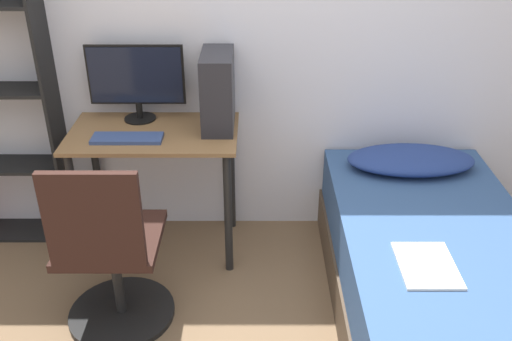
{
  "coord_description": "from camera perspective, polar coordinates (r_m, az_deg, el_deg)",
  "views": [
    {
      "loc": [
        0.12,
        -1.74,
        2.04
      ],
      "look_at": [
        0.12,
        0.63,
        0.75
      ],
      "focal_mm": 40.0,
      "sensor_mm": 36.0,
      "label": 1
    }
  ],
  "objects": [
    {
      "name": "wall_back",
      "position": [
        3.2,
        -2.27,
        14.18
      ],
      "size": [
        8.0,
        0.05,
        2.5
      ],
      "color": "silver",
      "rests_on": "ground_plane"
    },
    {
      "name": "desk",
      "position": [
        3.2,
        -10.12,
        1.55
      ],
      "size": [
        0.91,
        0.54,
        0.76
      ],
      "color": "brown",
      "rests_on": "ground_plane"
    },
    {
      "name": "office_chair",
      "position": [
        2.81,
        -14.34,
        -9.02
      ],
      "size": [
        0.53,
        0.53,
        0.95
      ],
      "color": "black",
      "rests_on": "ground_plane"
    },
    {
      "name": "bed",
      "position": [
        2.87,
        17.78,
        -11.47
      ],
      "size": [
        0.93,
        1.99,
        0.52
      ],
      "color": "#4C3D2D",
      "rests_on": "ground_plane"
    },
    {
      "name": "pillow",
      "position": [
        3.29,
        15.14,
        1.06
      ],
      "size": [
        0.71,
        0.36,
        0.11
      ],
      "color": "navy",
      "rests_on": "bed"
    },
    {
      "name": "magazine",
      "position": [
        2.56,
        16.64,
        -9.05
      ],
      "size": [
        0.24,
        0.32,
        0.01
      ],
      "color": "silver",
      "rests_on": "bed"
    },
    {
      "name": "monitor",
      "position": [
        3.22,
        -11.98,
        8.95
      ],
      "size": [
        0.53,
        0.18,
        0.43
      ],
      "color": "black",
      "rests_on": "desk"
    },
    {
      "name": "keyboard",
      "position": [
        3.06,
        -12.84,
        3.16
      ],
      "size": [
        0.37,
        0.13,
        0.02
      ],
      "color": "#33477A",
      "rests_on": "desk"
    },
    {
      "name": "pc_tower",
      "position": [
        3.08,
        -3.92,
        7.97
      ],
      "size": [
        0.17,
        0.35,
        0.41
      ],
      "color": "#232328",
      "rests_on": "desk"
    }
  ]
}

